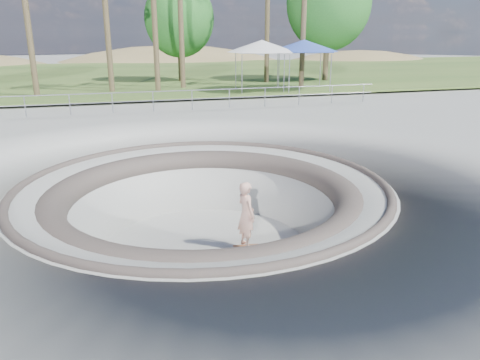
% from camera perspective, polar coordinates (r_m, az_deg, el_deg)
% --- Properties ---
extents(ground, '(180.00, 180.00, 0.00)m').
position_cam_1_polar(ground, '(12.94, -4.51, -0.60)').
color(ground, '#989893').
rests_on(ground, ground).
extents(skate_bowl, '(14.00, 14.00, 4.10)m').
position_cam_1_polar(skate_bowl, '(13.62, -4.33, -7.93)').
color(skate_bowl, '#989893').
rests_on(skate_bowl, ground).
extents(grass_strip, '(180.00, 36.00, 0.12)m').
position_cam_1_polar(grass_strip, '(46.27, -13.58, 12.38)').
color(grass_strip, '#375522').
rests_on(grass_strip, ground).
extents(distant_hills, '(103.20, 45.00, 28.60)m').
position_cam_1_polar(distant_hills, '(70.38, -11.20, 8.22)').
color(distant_hills, olive).
rests_on(distant_hills, ground).
extents(safety_railing, '(25.00, 0.06, 1.03)m').
position_cam_1_polar(safety_railing, '(24.41, -10.54, 9.43)').
color(safety_railing, gray).
rests_on(safety_railing, ground).
extents(skateboard, '(0.76, 0.30, 0.08)m').
position_cam_1_polar(skateboard, '(13.54, 0.75, -8.09)').
color(skateboard, brown).
rests_on(skateboard, ground).
extents(skater, '(0.61, 0.78, 1.92)m').
position_cam_1_polar(skater, '(13.15, 0.76, -4.26)').
color(skater, '#D79F8B').
rests_on(skater, skateboard).
extents(canopy_white, '(6.40, 6.40, 3.27)m').
position_cam_1_polar(canopy_white, '(31.78, 2.67, 15.97)').
color(canopy_white, gray).
rests_on(canopy_white, ground).
extents(canopy_blue, '(6.33, 6.33, 3.28)m').
position_cam_1_polar(canopy_blue, '(32.88, 7.81, 15.91)').
color(canopy_blue, gray).
rests_on(canopy_blue, ground).
extents(bushy_tree_mid, '(5.43, 4.93, 7.83)m').
position_cam_1_polar(bushy_tree_mid, '(38.77, -7.41, 18.92)').
color(bushy_tree_mid, brown).
rests_on(bushy_tree_mid, ground).
extents(bushy_tree_right, '(6.73, 6.11, 9.70)m').
position_cam_1_polar(bushy_tree_right, '(39.73, 10.78, 20.42)').
color(bushy_tree_right, brown).
rests_on(bushy_tree_right, ground).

